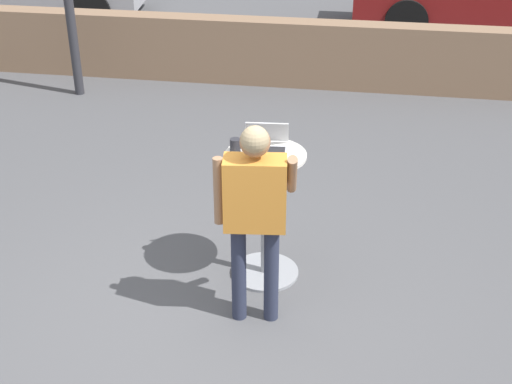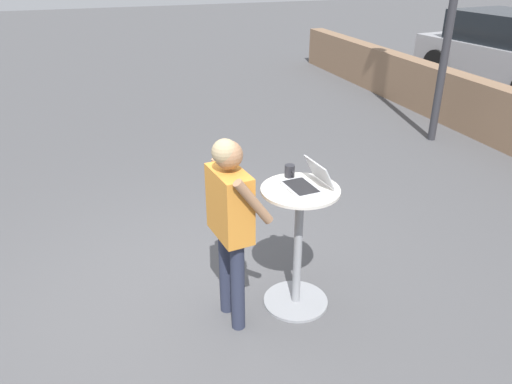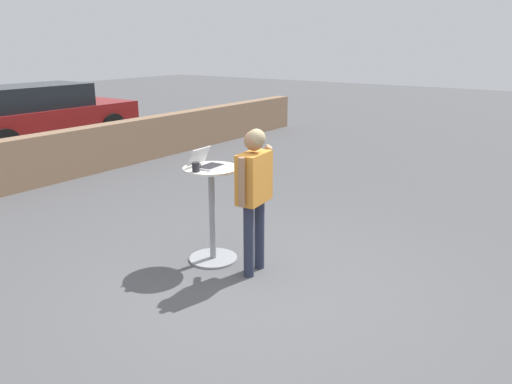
# 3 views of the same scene
# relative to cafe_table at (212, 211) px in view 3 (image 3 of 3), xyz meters

# --- Properties ---
(ground_plane) EXTENTS (50.00, 50.00, 0.00)m
(ground_plane) POSITION_rel_cafe_table_xyz_m (-0.32, -0.84, -0.60)
(ground_plane) COLOR #4C4C4F
(cafe_table) EXTENTS (0.62, 0.62, 1.10)m
(cafe_table) POSITION_rel_cafe_table_xyz_m (0.00, 0.00, 0.00)
(cafe_table) COLOR gray
(cafe_table) RESTS_ON ground_plane
(laptop) EXTENTS (0.36, 0.35, 0.20)m
(laptop) POSITION_rel_cafe_table_xyz_m (-0.00, 0.06, 0.55)
(laptop) COLOR #B7BABF
(laptop) RESTS_ON cafe_table
(coffee_mug) EXTENTS (0.12, 0.08, 0.10)m
(coffee_mug) POSITION_rel_cafe_table_xyz_m (-0.23, 0.01, 0.55)
(coffee_mug) COLOR #232328
(coffee_mug) RESTS_ON cafe_table
(standing_person) EXTENTS (0.58, 0.39, 1.58)m
(standing_person) POSITION_rel_cafe_table_xyz_m (0.01, -0.58, 0.41)
(standing_person) COLOR #282D42
(standing_person) RESTS_ON ground_plane
(parked_car_further_down) EXTENTS (4.56, 1.78, 1.47)m
(parked_car_further_down) POSITION_rel_cafe_table_xyz_m (2.62, 7.58, 0.17)
(parked_car_further_down) COLOR maroon
(parked_car_further_down) RESTS_ON ground_plane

